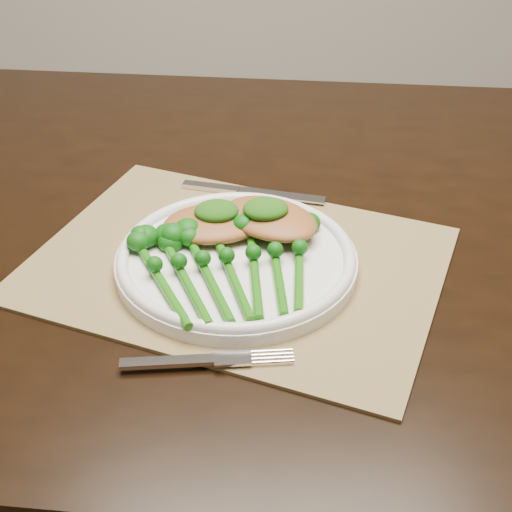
{
  "coord_description": "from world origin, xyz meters",
  "views": [
    {
      "loc": [
        -0.09,
        -0.61,
        1.22
      ],
      "look_at": [
        -0.07,
        0.02,
        0.78
      ],
      "focal_mm": 50.0,
      "sensor_mm": 36.0,
      "label": 1
    }
  ],
  "objects_px": {
    "chicken_fillet_left": "(215,223)",
    "broccolini_bundle": "(232,275)",
    "dinner_plate": "(236,258)",
    "dining_table": "(296,418)",
    "placemat": "(237,263)"
  },
  "relations": [
    {
      "from": "broccolini_bundle",
      "to": "dinner_plate",
      "type": "bearing_deg",
      "value": 73.43
    },
    {
      "from": "placemat",
      "to": "broccolini_bundle",
      "type": "xyz_separation_m",
      "value": [
        -0.01,
        -0.05,
        0.02
      ]
    },
    {
      "from": "dinner_plate",
      "to": "broccolini_bundle",
      "type": "height_order",
      "value": "broccolini_bundle"
    },
    {
      "from": "dining_table",
      "to": "chicken_fillet_left",
      "type": "bearing_deg",
      "value": -140.26
    },
    {
      "from": "placemat",
      "to": "broccolini_bundle",
      "type": "distance_m",
      "value": 0.06
    },
    {
      "from": "dinner_plate",
      "to": "chicken_fillet_left",
      "type": "relative_size",
      "value": 2.23
    },
    {
      "from": "placemat",
      "to": "dinner_plate",
      "type": "height_order",
      "value": "dinner_plate"
    },
    {
      "from": "dining_table",
      "to": "chicken_fillet_left",
      "type": "distance_m",
      "value": 0.43
    },
    {
      "from": "dining_table",
      "to": "broccolini_bundle",
      "type": "relative_size",
      "value": 8.08
    },
    {
      "from": "chicken_fillet_left",
      "to": "dining_table",
      "type": "bearing_deg",
      "value": 24.19
    },
    {
      "from": "dinner_plate",
      "to": "chicken_fillet_left",
      "type": "distance_m",
      "value": 0.06
    },
    {
      "from": "placemat",
      "to": "broccolini_bundle",
      "type": "bearing_deg",
      "value": -72.18
    },
    {
      "from": "chicken_fillet_left",
      "to": "placemat",
      "type": "bearing_deg",
      "value": -66.02
    },
    {
      "from": "dining_table",
      "to": "broccolini_bundle",
      "type": "xyz_separation_m",
      "value": [
        -0.09,
        -0.16,
        0.4
      ]
    },
    {
      "from": "chicken_fillet_left",
      "to": "broccolini_bundle",
      "type": "height_order",
      "value": "same"
    }
  ]
}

